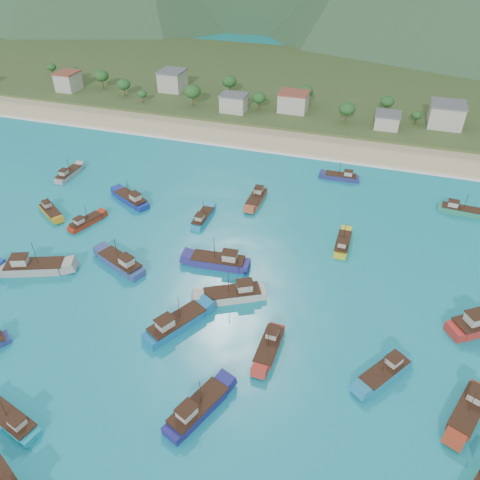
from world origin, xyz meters
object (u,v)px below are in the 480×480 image
(boat_28, at_px, (341,177))
(boat_30, at_px, (385,372))
(boat_20, at_px, (256,199))
(boat_29, at_px, (233,295))
(boat_21, at_px, (51,212))
(boat_13, at_px, (121,263))
(boat_31, at_px, (131,200))
(boat_23, at_px, (34,267))
(boat_3, at_px, (12,422))
(boat_15, at_px, (469,410))
(boat_14, at_px, (343,244))
(boat_18, at_px, (460,211))
(boat_25, at_px, (197,409))
(boat_16, at_px, (219,262))
(boat_26, at_px, (203,219))
(boat_10, at_px, (86,222))
(boat_6, at_px, (269,347))
(boat_1, at_px, (69,174))

(boat_28, distance_m, boat_30, 66.94)
(boat_20, distance_m, boat_29, 36.95)
(boat_21, relative_size, boat_29, 0.73)
(boat_13, distance_m, boat_31, 26.39)
(boat_13, height_order, boat_23, boat_23)
(boat_3, relative_size, boat_15, 0.91)
(boat_29, distance_m, boat_30, 30.79)
(boat_14, relative_size, boat_18, 0.93)
(boat_25, bearing_deg, boat_16, 126.39)
(boat_29, bearing_deg, boat_18, -71.11)
(boat_14, height_order, boat_28, boat_14)
(boat_15, distance_m, boat_20, 68.82)
(boat_25, relative_size, boat_26, 1.28)
(boat_3, relative_size, boat_31, 0.90)
(boat_10, bearing_deg, boat_14, 28.57)
(boat_6, height_order, boat_23, boat_23)
(boat_10, height_order, boat_26, boat_26)
(boat_25, xyz_separation_m, boat_26, (-18.52, 49.34, -0.24))
(boat_6, distance_m, boat_29, 14.34)
(boat_13, height_order, boat_15, boat_13)
(boat_6, bearing_deg, boat_20, -69.67)
(boat_14, xyz_separation_m, boat_23, (-59.96, -28.18, 0.38))
(boat_18, relative_size, boat_20, 1.00)
(boat_1, xyz_separation_m, boat_14, (77.79, -10.10, -0.01))
(boat_13, height_order, boat_31, boat_13)
(boat_25, distance_m, boat_26, 52.70)
(boat_1, bearing_deg, boat_21, -68.23)
(boat_14, relative_size, boat_30, 0.93)
(boat_18, distance_m, boat_25, 82.73)
(boat_1, distance_m, boat_16, 59.27)
(boat_30, bearing_deg, boat_10, 16.48)
(boat_20, bearing_deg, boat_15, 134.74)
(boat_28, bearing_deg, boat_30, -167.70)
(boat_25, bearing_deg, boat_31, 148.94)
(boat_6, distance_m, boat_10, 56.96)
(boat_13, xyz_separation_m, boat_14, (43.50, 21.37, -0.25))
(boat_20, xyz_separation_m, boat_21, (-46.78, -21.21, -0.12))
(boat_30, bearing_deg, boat_16, 7.03)
(boat_15, xyz_separation_m, boat_21, (-94.16, 28.71, -0.21))
(boat_15, distance_m, boat_18, 59.83)
(boat_21, distance_m, boat_30, 85.59)
(boat_1, height_order, boat_15, boat_15)
(boat_18, bearing_deg, boat_29, -39.07)
(boat_26, bearing_deg, boat_28, 47.19)
(boat_20, distance_m, boat_21, 51.36)
(boat_15, height_order, boat_16, boat_16)
(boat_1, xyz_separation_m, boat_6, (69.74, -43.89, 0.04))
(boat_3, height_order, boat_13, boat_13)
(boat_16, distance_m, boat_23, 38.43)
(boat_18, bearing_deg, boat_25, -25.39)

